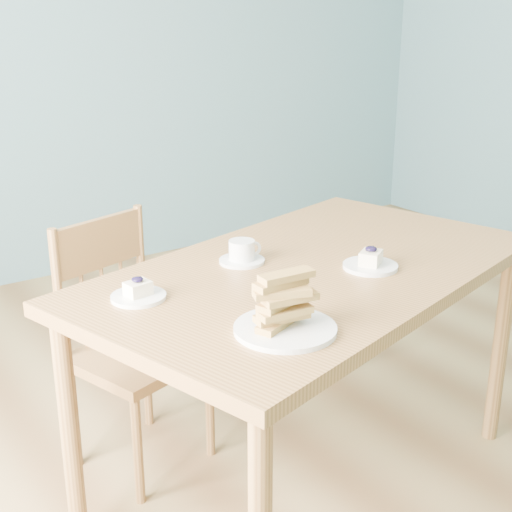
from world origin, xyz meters
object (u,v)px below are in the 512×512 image
Objects in this scene: dining_table at (312,289)px; cheesecake_plate_near at (370,263)px; coffee_cup at (242,253)px; dining_chair at (131,343)px; cheesecake_plate_far at (138,293)px; biscotti_plate at (285,312)px.

cheesecake_plate_near is at bearing -57.47° from dining_table.
dining_table is 11.64× the size of coffee_cup.
dining_chair is 0.56m from cheesecake_plate_far.
biscotti_plate is (-0.47, -0.20, 0.03)m from cheesecake_plate_near.
dining_chair reaches higher than coffee_cup.
cheesecake_plate_near is 1.18× the size of coffee_cup.
cheesecake_plate_far is 0.59× the size of biscotti_plate.
biscotti_plate is (-0.35, -0.32, 0.13)m from dining_table.
dining_chair reaches higher than cheesecake_plate_far.
cheesecake_plate_near is 0.38m from coffee_cup.
coffee_cup is 0.56× the size of biscotti_plate.
cheesecake_plate_near reaches higher than cheesecake_plate_far.
cheesecake_plate_far is (-0.67, 0.18, -0.00)m from cheesecake_plate_near.
cheesecake_plate_near is at bearing -64.67° from dining_chair.
cheesecake_plate_far is at bearing 158.65° from dining_table.
dining_table is 10.93× the size of cheesecake_plate_far.
cheesecake_plate_near is 0.69m from cheesecake_plate_far.
dining_table is at bearing -6.83° from cheesecake_plate_far.
biscotti_plate reaches higher than coffee_cup.
biscotti_plate is at bearing -102.87° from dining_chair.
coffee_cup reaches higher than dining_table.
biscotti_plate is at bearing -151.96° from dining_table.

